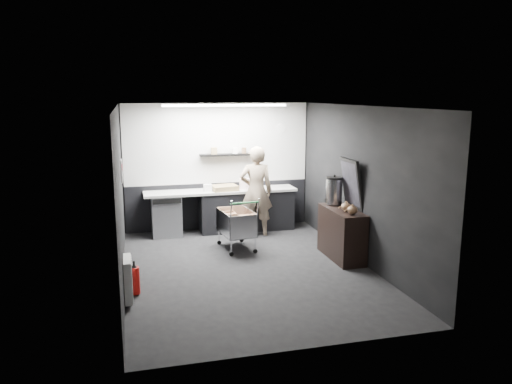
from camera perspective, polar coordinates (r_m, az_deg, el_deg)
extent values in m
plane|color=black|center=(8.47, -0.95, -8.81)|extent=(5.50, 5.50, 0.00)
plane|color=beige|center=(7.96, -1.01, 9.77)|extent=(5.50, 5.50, 0.00)
plane|color=black|center=(10.76, -4.38, 2.91)|extent=(5.50, 0.00, 5.50)
plane|color=black|center=(5.54, 5.66, -5.09)|extent=(5.50, 0.00, 5.50)
plane|color=black|center=(7.90, -15.24, -0.51)|extent=(0.00, 5.50, 5.50)
plane|color=black|center=(8.78, 11.82, 0.81)|extent=(0.00, 5.50, 5.50)
cube|color=silver|center=(10.68, -4.40, 5.55)|extent=(3.95, 0.02, 1.70)
cube|color=black|center=(10.90, -4.30, -1.53)|extent=(3.95, 0.02, 1.00)
cube|color=black|center=(10.64, -3.22, 4.29)|extent=(1.20, 0.22, 0.04)
cylinder|color=white|center=(10.98, 2.85, 7.29)|extent=(0.20, 0.03, 0.20)
cube|color=silver|center=(9.14, -15.10, 2.34)|extent=(0.02, 0.30, 0.40)
cube|color=red|center=(9.13, -15.09, 2.77)|extent=(0.02, 0.22, 0.10)
cube|color=white|center=(7.30, -14.43, -9.60)|extent=(0.10, 0.50, 0.60)
cube|color=white|center=(9.77, -3.56, 9.85)|extent=(2.40, 0.20, 0.04)
cube|color=black|center=(10.73, -1.11, -2.12)|extent=(2.00, 0.56, 0.85)
cube|color=#BBBBB6|center=(10.52, -4.03, 0.10)|extent=(3.20, 0.60, 0.05)
cube|color=#9EA0A5|center=(10.48, -10.20, -2.62)|extent=(0.60, 0.58, 0.85)
cube|color=black|center=(10.11, -10.14, -1.06)|extent=(0.56, 0.02, 0.10)
imported|color=beige|center=(10.22, 0.01, 0.10)|extent=(0.74, 0.55, 1.86)
cube|color=silver|center=(9.45, -2.23, -4.72)|extent=(0.64, 0.90, 0.02)
cube|color=silver|center=(9.34, -3.82, -3.56)|extent=(0.12, 0.84, 0.45)
cube|color=silver|center=(9.45, -0.69, -3.37)|extent=(0.12, 0.84, 0.45)
cube|color=silver|center=(9.01, -1.69, -4.11)|extent=(0.54, 0.08, 0.45)
cube|color=silver|center=(9.78, -2.75, -2.87)|extent=(0.54, 0.08, 0.45)
cylinder|color=silver|center=(9.09, -3.16, -6.29)|extent=(0.02, 0.02, 0.30)
cylinder|color=silver|center=(9.19, -0.30, -6.08)|extent=(0.02, 0.02, 0.30)
cylinder|color=silver|center=(9.80, -4.03, -4.99)|extent=(0.02, 0.02, 0.30)
cylinder|color=silver|center=(9.89, -1.38, -4.81)|extent=(0.02, 0.02, 0.30)
cylinder|color=green|center=(8.84, -1.62, -1.27)|extent=(0.54, 0.09, 0.03)
cube|color=brown|center=(9.47, -3.07, -3.45)|extent=(0.27, 0.32, 0.38)
cube|color=brown|center=(9.32, -1.25, -3.80)|extent=(0.25, 0.30, 0.34)
cylinder|color=black|center=(9.13, -3.15, -7.06)|extent=(0.08, 0.04, 0.08)
cylinder|color=black|center=(9.84, -4.02, -5.71)|extent=(0.08, 0.04, 0.08)
cylinder|color=black|center=(9.22, -0.30, -6.85)|extent=(0.08, 0.04, 0.08)
cylinder|color=black|center=(9.93, -1.37, -5.52)|extent=(0.08, 0.04, 0.08)
cube|color=black|center=(9.02, 9.75, -4.73)|extent=(0.45, 1.19, 0.89)
cylinder|color=silver|center=(9.21, 8.90, 0.07)|extent=(0.30, 0.30, 0.46)
cylinder|color=black|center=(9.17, 8.94, 1.59)|extent=(0.30, 0.30, 0.04)
sphere|color=black|center=(9.16, 8.95, 1.84)|extent=(0.05, 0.05, 0.05)
ellipsoid|color=brown|center=(8.76, 10.26, -1.68)|extent=(0.18, 0.18, 0.14)
ellipsoid|color=brown|center=(8.54, 10.95, -2.04)|extent=(0.18, 0.18, 0.14)
cube|color=black|center=(8.94, 10.89, 0.96)|extent=(0.20, 0.69, 0.89)
cube|color=black|center=(8.93, 10.74, 0.95)|extent=(0.14, 0.59, 0.76)
cylinder|color=#A90E0B|center=(7.58, -13.70, -9.79)|extent=(0.15, 0.15, 0.40)
cone|color=black|center=(7.50, -13.78, -8.18)|extent=(0.10, 0.10, 0.06)
cylinder|color=black|center=(7.49, -13.79, -7.89)|extent=(0.03, 0.03, 0.06)
cube|color=olive|center=(10.47, -3.64, 0.48)|extent=(0.58, 0.47, 0.11)
cylinder|color=white|center=(10.60, -1.30, 0.95)|extent=(0.22, 0.22, 0.22)
cube|color=white|center=(10.41, -5.54, 0.50)|extent=(0.17, 0.13, 0.15)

